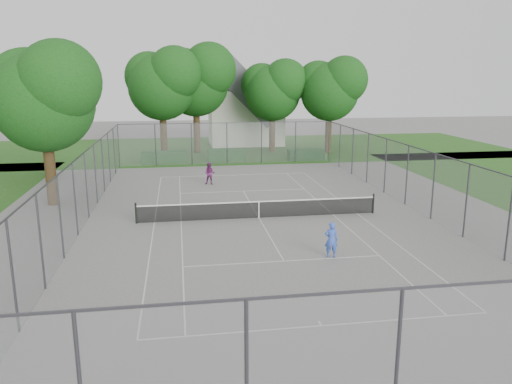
{
  "coord_description": "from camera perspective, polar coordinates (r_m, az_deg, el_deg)",
  "views": [
    {
      "loc": [
        -4.11,
        -25.25,
        7.45
      ],
      "look_at": [
        0.0,
        1.0,
        1.2
      ],
      "focal_mm": 35.0,
      "sensor_mm": 36.0,
      "label": 1
    }
  ],
  "objects": [
    {
      "name": "girl_player",
      "position": [
        21.09,
        8.6,
        -5.41
      ],
      "size": [
        0.62,
        0.48,
        1.52
      ],
      "primitive_type": "imported",
      "rotation": [
        0.0,
        0.0,
        2.91
      ],
      "color": "blue",
      "rests_on": "ground"
    },
    {
      "name": "tree_far_left",
      "position": [
        47.05,
        -10.66,
        12.33
      ],
      "size": [
        6.97,
        6.37,
        10.02
      ],
      "color": "#342413",
      "rests_on": "ground"
    },
    {
      "name": "hedge_right",
      "position": [
        45.2,
        5.71,
        4.31
      ],
      "size": [
        3.24,
        1.19,
        0.97
      ],
      "primitive_type": "cube",
      "color": "#164518",
      "rests_on": "ground"
    },
    {
      "name": "tree_side_front",
      "position": [
        30.83,
        -23.05,
        10.34
      ],
      "size": [
        6.53,
        5.96,
        9.39
      ],
      "color": "#342413",
      "rests_on": "ground"
    },
    {
      "name": "woman_player",
      "position": [
        34.8,
        -5.31,
        2.11
      ],
      "size": [
        0.86,
        0.74,
        1.53
      ],
      "primitive_type": "imported",
      "rotation": [
        0.0,
        0.0,
        -0.25
      ],
      "color": "#66225A",
      "rests_on": "ground"
    },
    {
      "name": "court_markings",
      "position": [
        26.65,
        0.33,
        -2.99
      ],
      "size": [
        11.03,
        23.83,
        0.01
      ],
      "color": "beige",
      "rests_on": "ground"
    },
    {
      "name": "tennis_net",
      "position": [
        26.51,
        0.33,
        -1.94
      ],
      "size": [
        12.87,
        0.1,
        1.1
      ],
      "color": "black",
      "rests_on": "ground"
    },
    {
      "name": "perimeter_fence",
      "position": [
        26.2,
        0.34,
        0.8
      ],
      "size": [
        18.08,
        34.08,
        3.52
      ],
      "color": "#38383D",
      "rests_on": "ground"
    },
    {
      "name": "house",
      "position": [
        55.19,
        -1.23,
        9.52
      ],
      "size": [
        7.74,
        6.0,
        9.64
      ],
      "color": "beige",
      "rests_on": "ground"
    },
    {
      "name": "tree_side_back",
      "position": [
        39.51,
        -23.26,
        11.2
      ],
      "size": [
        6.86,
        6.26,
        9.86
      ],
      "color": "#342413",
      "rests_on": "ground"
    },
    {
      "name": "tree_far_right",
      "position": [
        49.18,
        8.55,
        11.8
      ],
      "size": [
        6.43,
        5.87,
        9.24
      ],
      "color": "#342413",
      "rests_on": "ground"
    },
    {
      "name": "hedge_left",
      "position": [
        44.31,
        -10.45,
        3.97
      ],
      "size": [
        3.88,
        1.16,
        0.97
      ],
      "primitive_type": "cube",
      "color": "#164518",
      "rests_on": "ground"
    },
    {
      "name": "ground",
      "position": [
        26.65,
        0.33,
        -3.0
      ],
      "size": [
        120.0,
        120.0,
        0.0
      ],
      "primitive_type": "plane",
      "color": "slate",
      "rests_on": "ground"
    },
    {
      "name": "grass_far",
      "position": [
        51.96,
        -4.29,
        4.96
      ],
      "size": [
        60.0,
        20.0,
        0.0
      ],
      "primitive_type": "cube",
      "color": "#214E16",
      "rests_on": "ground"
    },
    {
      "name": "hedge_mid",
      "position": [
        44.53,
        -3.38,
        4.26
      ],
      "size": [
        3.31,
        0.95,
        1.04
      ],
      "primitive_type": "cube",
      "color": "#164518",
      "rests_on": "ground"
    },
    {
      "name": "tree_far_midright",
      "position": [
        49.58,
        2.0,
        11.77
      ],
      "size": [
        6.27,
        5.72,
        9.01
      ],
      "color": "#342413",
      "rests_on": "ground"
    },
    {
      "name": "tree_far_midleft",
      "position": [
        49.04,
        -6.83,
        12.86
      ],
      "size": [
        7.29,
        6.66,
        10.48
      ],
      "color": "#342413",
      "rests_on": "ground"
    }
  ]
}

